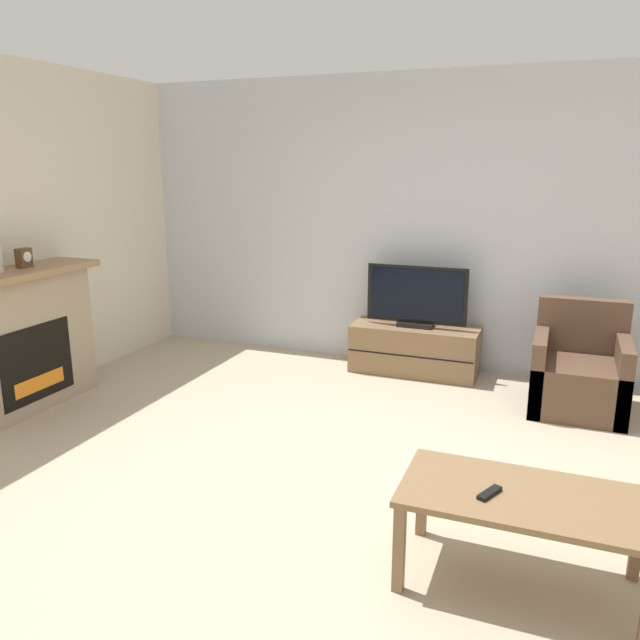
% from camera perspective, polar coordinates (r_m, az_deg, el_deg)
% --- Properties ---
extents(ground_plane, '(24.00, 24.00, 0.00)m').
position_cam_1_polar(ground_plane, '(3.82, 3.25, -15.64)').
color(ground_plane, tan).
extents(wall_back, '(12.00, 0.06, 2.70)m').
position_cam_1_polar(wall_back, '(5.89, 11.50, 8.51)').
color(wall_back, silver).
rests_on(wall_back, ground).
extents(fireplace, '(0.48, 1.38, 1.12)m').
position_cam_1_polar(fireplace, '(5.36, -25.95, -1.67)').
color(fireplace, tan).
rests_on(fireplace, ground).
extents(mantel_clock, '(0.08, 0.11, 0.15)m').
position_cam_1_polar(mantel_clock, '(5.33, -25.45, 5.15)').
color(mantel_clock, brown).
rests_on(mantel_clock, fireplace).
extents(tv_stand, '(1.16, 0.46, 0.44)m').
position_cam_1_polar(tv_stand, '(5.85, 8.64, -2.67)').
color(tv_stand, brown).
rests_on(tv_stand, ground).
extents(tv, '(0.92, 0.18, 0.56)m').
position_cam_1_polar(tv, '(5.73, 8.81, 1.95)').
color(tv, black).
rests_on(tv, tv_stand).
extents(armchair, '(0.70, 0.76, 0.84)m').
position_cam_1_polar(armchair, '(5.35, 22.58, -4.61)').
color(armchair, brown).
rests_on(armchair, ground).
extents(coffee_table, '(1.09, 0.56, 0.46)m').
position_cam_1_polar(coffee_table, '(3.06, 18.09, -15.86)').
color(coffee_table, brown).
rests_on(coffee_table, ground).
extents(remote, '(0.10, 0.15, 0.02)m').
position_cam_1_polar(remote, '(2.97, 15.24, -15.02)').
color(remote, black).
rests_on(remote, coffee_table).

